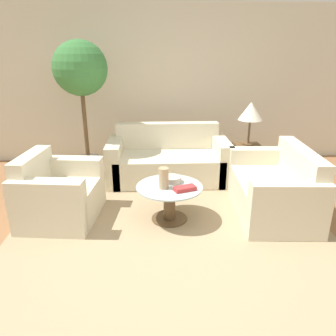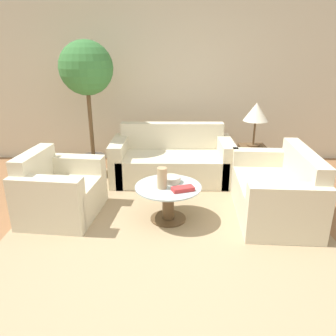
# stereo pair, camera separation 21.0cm
# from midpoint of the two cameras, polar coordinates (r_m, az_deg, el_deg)

# --- Properties ---
(ground_plane) EXTENTS (14.00, 14.00, 0.00)m
(ground_plane) POSITION_cam_midpoint_polar(r_m,az_deg,el_deg) (3.29, -0.98, -14.92)
(ground_plane) COLOR #8E603D
(wall_back) EXTENTS (10.00, 0.06, 2.60)m
(wall_back) POSITION_cam_midpoint_polar(r_m,az_deg,el_deg) (5.76, -2.08, 14.22)
(wall_back) COLOR beige
(wall_back) RESTS_ON ground_plane
(rug) EXTENTS (3.49, 3.47, 0.01)m
(rug) POSITION_cam_midpoint_polar(r_m,az_deg,el_deg) (3.89, -1.39, -8.88)
(rug) COLOR tan
(rug) RESTS_ON ground_plane
(sofa_main) EXTENTS (1.78, 0.86, 0.81)m
(sofa_main) POSITION_cam_midpoint_polar(r_m,az_deg,el_deg) (4.98, -1.19, 1.19)
(sofa_main) COLOR beige
(sofa_main) RESTS_ON ground_plane
(armchair) EXTENTS (0.89, 1.03, 0.78)m
(armchair) POSITION_cam_midpoint_polar(r_m,az_deg,el_deg) (4.06, -20.26, -4.56)
(armchair) COLOR beige
(armchair) RESTS_ON ground_plane
(loveseat) EXTENTS (0.90, 1.46, 0.79)m
(loveseat) POSITION_cam_midpoint_polar(r_m,az_deg,el_deg) (4.15, 17.04, -3.71)
(loveseat) COLOR beige
(loveseat) RESTS_ON ground_plane
(coffee_table) EXTENTS (0.76, 0.76, 0.42)m
(coffee_table) POSITION_cam_midpoint_polar(r_m,az_deg,el_deg) (3.76, -1.42, -5.28)
(coffee_table) COLOR brown
(coffee_table) RESTS_ON ground_plane
(side_table) EXTENTS (0.38, 0.38, 0.54)m
(side_table) POSITION_cam_midpoint_polar(r_m,az_deg,el_deg) (5.09, 12.36, 1.07)
(side_table) COLOR brown
(side_table) RESTS_ON ground_plane
(table_lamp) EXTENTS (0.35, 0.35, 0.63)m
(table_lamp) POSITION_cam_midpoint_polar(r_m,az_deg,el_deg) (4.90, 13.02, 9.47)
(table_lamp) COLOR brown
(table_lamp) RESTS_ON side_table
(potted_plant) EXTENTS (0.77, 0.77, 2.01)m
(potted_plant) POSITION_cam_midpoint_polar(r_m,az_deg,el_deg) (4.99, -16.13, 14.94)
(potted_plant) COLOR #3D3833
(potted_plant) RESTS_ON ground_plane
(vase) EXTENTS (0.11, 0.11, 0.24)m
(vase) POSITION_cam_midpoint_polar(r_m,az_deg,el_deg) (3.61, -2.43, -1.80)
(vase) COLOR tan
(vase) RESTS_ON coffee_table
(bowl) EXTENTS (0.22, 0.22, 0.07)m
(bowl) POSITION_cam_midpoint_polar(r_m,az_deg,el_deg) (3.79, -0.91, -2.01)
(bowl) COLOR beige
(bowl) RESTS_ON coffee_table
(book_stack) EXTENTS (0.26, 0.19, 0.05)m
(book_stack) POSITION_cam_midpoint_polar(r_m,az_deg,el_deg) (3.58, 1.27, -3.60)
(book_stack) COLOR #BC3333
(book_stack) RESTS_ON coffee_table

